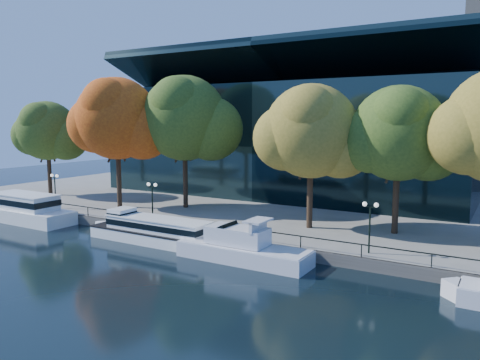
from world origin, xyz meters
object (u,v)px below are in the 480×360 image
Objects in this scene: cruiser_near at (238,247)px; tree_4 at (400,135)px; tree_3 at (313,133)px; lamp_0 at (55,183)px; large_vessel at (22,209)px; tree_2 at (186,120)px; tree_0 at (48,132)px; lamp_2 at (370,216)px; lamp_1 at (152,193)px; tour_boat at (151,229)px; tree_1 at (118,120)px.

cruiser_near is 0.92× the size of tree_4.
tree_3 is 3.41× the size of lamp_0.
tree_3 is (31.01, 9.45, 8.67)m from large_vessel.
tree_2 is at bearing 139.81° from cruiser_near.
large_vessel is 1.14× the size of tree_0.
lamp_2 is (37.13, 0.00, 0.00)m from lamp_0.
tree_0 is at bearing 172.44° from lamp_2.
tree_2 is 11.18m from lamp_1.
tour_boat is at bearing -19.31° from tree_0.
lamp_1 is (16.13, 3.69, 2.57)m from large_vessel.
tree_3 reaches higher than tree_4.
tree_2 is at bearing 103.11° from lamp_1.
lamp_0 is at bearing -168.46° from tree_4.
tree_1 reaches higher than tour_boat.
lamp_2 is at bearing -92.93° from tree_4.
tour_boat is 3.70× the size of lamp_2.
tree_0 is 46.82m from lamp_2.
cruiser_near is 28.11m from lamp_0.
tree_1 is (7.32, 7.97, 9.89)m from large_vessel.
lamp_1 reaches higher than cruiser_near.
tree_4 reaches higher than large_vessel.
lamp_2 is at bearing 23.31° from cruiser_near.
lamp_2 is at bearing -18.86° from tree_2.
tour_boat is at bearing -143.81° from tree_3.
tree_2 is 17.02m from tree_3.
tree_0 is 0.96× the size of tree_4.
tour_boat is 16.99m from tree_1.
tree_3 is 17.09m from lamp_1.
lamp_0 is 1.00× the size of lamp_2.
tree_4 reaches higher than lamp_1.
tour_boat is 4.99m from lamp_1.
tree_0 is 0.83× the size of tree_2.
tour_boat is at bearing -33.22° from tree_1.
tree_3 reaches higher than large_vessel.
large_vessel is at bearing -178.53° from tour_boat.
cruiser_near is at bearing -21.30° from tree_1.
tree_4 is (19.87, 10.87, 8.76)m from tour_boat.
lamp_1 is at bearing 12.87° from large_vessel.
tree_3 is (12.27, 8.97, 8.89)m from tour_boat.
lamp_0 and lamp_2 have the same top height.
tree_2 is at bearing 161.14° from lamp_2.
cruiser_near is at bearing -130.01° from tree_4.
tree_3 is at bearing 3.59° from tree_1.
lamp_0 is at bearing -145.49° from tree_1.
cruiser_near is at bearing -5.00° from tour_boat.
lamp_1 is at bearing -158.82° from tree_3.
lamp_0 is (-37.53, -7.66, -5.98)m from tree_4.
tree_0 is 15.35m from tree_1.
lamp_0 is (-13.13, -8.20, -7.36)m from tree_2.
tree_1 is 7.94m from tree_2.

